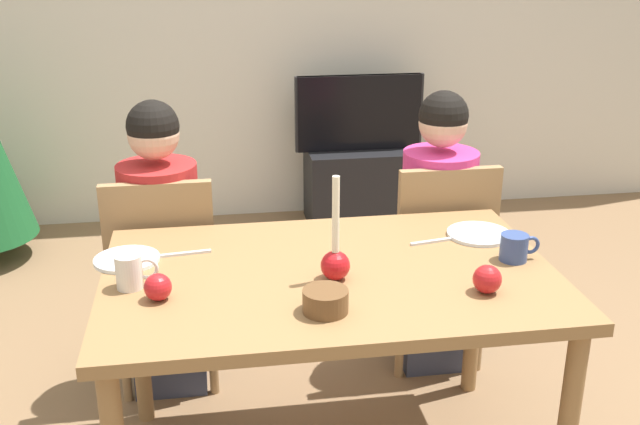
# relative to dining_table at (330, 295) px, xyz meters

# --- Properties ---
(back_wall) EXTENTS (6.40, 0.10, 2.60)m
(back_wall) POSITION_rel_dining_table_xyz_m (0.00, 2.60, 0.63)
(back_wall) COLOR beige
(back_wall) RESTS_ON ground
(dining_table) EXTENTS (1.40, 0.90, 0.75)m
(dining_table) POSITION_rel_dining_table_xyz_m (0.00, 0.00, 0.00)
(dining_table) COLOR olive
(dining_table) RESTS_ON ground
(chair_left) EXTENTS (0.40, 0.40, 0.90)m
(chair_left) POSITION_rel_dining_table_xyz_m (-0.55, 0.61, -0.15)
(chair_left) COLOR #99754C
(chair_left) RESTS_ON ground
(chair_right) EXTENTS (0.40, 0.40, 0.90)m
(chair_right) POSITION_rel_dining_table_xyz_m (0.55, 0.61, -0.15)
(chair_right) COLOR #99754C
(chair_right) RESTS_ON ground
(person_left_child) EXTENTS (0.30, 0.30, 1.17)m
(person_left_child) POSITION_rel_dining_table_xyz_m (-0.55, 0.64, -0.10)
(person_left_child) COLOR #33384C
(person_left_child) RESTS_ON ground
(person_right_child) EXTENTS (0.30, 0.30, 1.17)m
(person_right_child) POSITION_rel_dining_table_xyz_m (0.55, 0.64, -0.10)
(person_right_child) COLOR #33384C
(person_right_child) RESTS_ON ground
(tv_stand) EXTENTS (0.64, 0.40, 0.48)m
(tv_stand) POSITION_rel_dining_table_xyz_m (0.57, 2.30, -0.43)
(tv_stand) COLOR black
(tv_stand) RESTS_ON ground
(tv) EXTENTS (0.79, 0.05, 0.46)m
(tv) POSITION_rel_dining_table_xyz_m (0.57, 2.30, 0.04)
(tv) COLOR black
(tv) RESTS_ON tv_stand
(candle_centerpiece) EXTENTS (0.09, 0.09, 0.33)m
(candle_centerpiece) POSITION_rel_dining_table_xyz_m (0.01, -0.06, 0.15)
(candle_centerpiece) COLOR red
(candle_centerpiece) RESTS_ON dining_table
(plate_left) EXTENTS (0.21, 0.21, 0.01)m
(plate_left) POSITION_rel_dining_table_xyz_m (-0.63, 0.17, 0.09)
(plate_left) COLOR silver
(plate_left) RESTS_ON dining_table
(plate_right) EXTENTS (0.22, 0.22, 0.01)m
(plate_right) POSITION_rel_dining_table_xyz_m (0.56, 0.20, 0.09)
(plate_right) COLOR silver
(plate_right) RESTS_ON dining_table
(mug_left) EXTENTS (0.13, 0.08, 0.10)m
(mug_left) POSITION_rel_dining_table_xyz_m (-0.60, -0.02, 0.14)
(mug_left) COLOR silver
(mug_left) RESTS_ON dining_table
(mug_right) EXTENTS (0.13, 0.09, 0.09)m
(mug_right) POSITION_rel_dining_table_xyz_m (0.60, -0.01, 0.13)
(mug_right) COLOR #33477F
(mug_right) RESTS_ON dining_table
(fork_left) EXTENTS (0.18, 0.04, 0.01)m
(fork_left) POSITION_rel_dining_table_xyz_m (-0.45, 0.20, 0.09)
(fork_left) COLOR silver
(fork_left) RESTS_ON dining_table
(fork_right) EXTENTS (0.18, 0.05, 0.01)m
(fork_right) POSITION_rel_dining_table_xyz_m (0.39, 0.17, 0.09)
(fork_right) COLOR silver
(fork_right) RESTS_ON dining_table
(bowl_walnuts) EXTENTS (0.13, 0.13, 0.07)m
(bowl_walnuts) POSITION_rel_dining_table_xyz_m (-0.06, -0.26, 0.12)
(bowl_walnuts) COLOR brown
(bowl_walnuts) RESTS_ON dining_table
(apple_near_candle) EXTENTS (0.08, 0.08, 0.08)m
(apple_near_candle) POSITION_rel_dining_table_xyz_m (0.43, -0.22, 0.13)
(apple_near_candle) COLOR #B31A1D
(apple_near_candle) RESTS_ON dining_table
(apple_by_left_plate) EXTENTS (0.08, 0.08, 0.08)m
(apple_by_left_plate) POSITION_rel_dining_table_xyz_m (-0.52, -0.11, 0.12)
(apple_by_left_plate) COLOR red
(apple_by_left_plate) RESTS_ON dining_table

